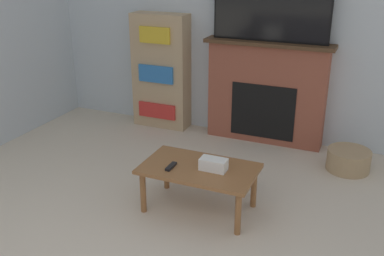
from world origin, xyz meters
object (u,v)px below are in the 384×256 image
coffee_table (199,173)px  tv (271,9)px  fireplace (266,92)px  storage_basket (348,160)px  bookshelf (161,71)px

coffee_table → tv: bearing=85.8°
fireplace → storage_basket: (0.98, -0.41, -0.48)m
bookshelf → fireplace: bearing=0.9°
fireplace → coffee_table: size_ratio=1.48×
tv → bookshelf: tv is taller
bookshelf → storage_basket: (2.30, -0.39, -0.59)m
fireplace → bookshelf: bookshelf is taller
coffee_table → storage_basket: (1.11, 1.28, -0.24)m
coffee_table → fireplace: bearing=85.8°
storage_basket → coffee_table: bearing=-130.9°
bookshelf → storage_basket: 2.40m
fireplace → tv: 0.92m
tv → coffee_table: size_ratio=1.31×
tv → storage_basket: 1.75m
coffee_table → storage_basket: coffee_table is taller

